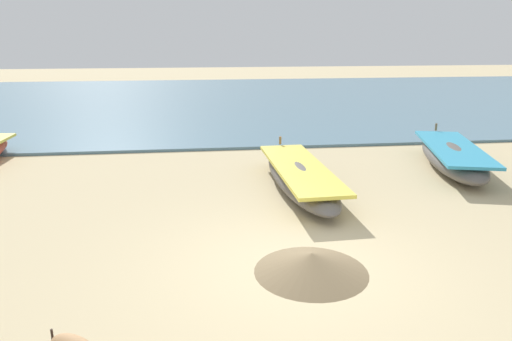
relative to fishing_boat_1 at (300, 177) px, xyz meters
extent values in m
plane|color=#CCB789|center=(-0.75, -3.41, -0.28)|extent=(80.00, 80.00, 0.00)
cube|color=slate|center=(-0.75, 13.67, -0.24)|extent=(60.00, 20.00, 0.08)
ellipsoid|color=#5B5651|center=(0.00, 0.00, -0.02)|extent=(1.24, 4.46, 0.52)
cube|color=#EAD84C|center=(0.00, 0.00, 0.20)|extent=(1.20, 3.93, 0.07)
cube|color=olive|center=(-0.01, 0.33, 0.12)|extent=(0.91, 0.16, 0.04)
cylinder|color=olive|center=(-0.08, 2.03, 0.34)|extent=(0.06, 0.06, 0.20)
ellipsoid|color=#5B5651|center=(4.04, 1.11, 0.00)|extent=(2.19, 4.34, 0.57)
cube|color=#3399BF|center=(4.04, 1.11, 0.25)|extent=(2.04, 3.85, 0.07)
cube|color=olive|center=(4.12, 1.42, 0.16)|extent=(0.99, 0.37, 0.04)
cylinder|color=olive|center=(4.53, 2.97, 0.39)|extent=(0.06, 0.06, 0.20)
cone|color=#7A6647|center=(-0.59, -3.57, -0.14)|extent=(1.81, 1.81, 0.29)
camera|label=1|loc=(-2.07, -9.39, 2.96)|focal=33.10mm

